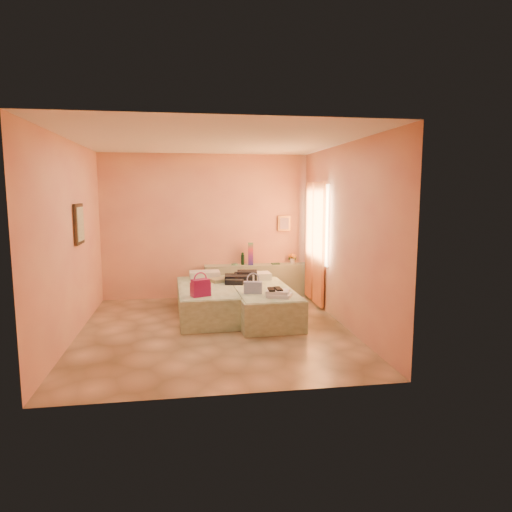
{
  "coord_description": "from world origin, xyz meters",
  "views": [
    {
      "loc": [
        -0.42,
        -6.69,
        2.07
      ],
      "look_at": [
        0.77,
        0.85,
        1.0
      ],
      "focal_mm": 32.0,
      "sensor_mm": 36.0,
      "label": 1
    }
  ],
  "objects_px": {
    "flower_vase": "(292,257)",
    "magenta_handbag": "(200,288)",
    "bed_right": "(263,303)",
    "blue_handbag": "(253,287)",
    "towel_stack": "(279,294)",
    "headboard_ledge": "(257,281)",
    "bed_left": "(207,301)",
    "green_book": "(276,264)",
    "water_bottle": "(243,259)"
  },
  "relations": [
    {
      "from": "flower_vase",
      "to": "magenta_handbag",
      "type": "distance_m",
      "value": 2.77
    },
    {
      "from": "bed_right",
      "to": "blue_handbag",
      "type": "bearing_deg",
      "value": -124.05
    },
    {
      "from": "magenta_handbag",
      "to": "blue_handbag",
      "type": "height_order",
      "value": "magenta_handbag"
    },
    {
      "from": "bed_right",
      "to": "towel_stack",
      "type": "bearing_deg",
      "value": -79.19
    },
    {
      "from": "headboard_ledge",
      "to": "magenta_handbag",
      "type": "height_order",
      "value": "magenta_handbag"
    },
    {
      "from": "bed_left",
      "to": "towel_stack",
      "type": "distance_m",
      "value": 1.44
    },
    {
      "from": "flower_vase",
      "to": "magenta_handbag",
      "type": "height_order",
      "value": "flower_vase"
    },
    {
      "from": "blue_handbag",
      "to": "towel_stack",
      "type": "distance_m",
      "value": 0.47
    },
    {
      "from": "green_book",
      "to": "blue_handbag",
      "type": "height_order",
      "value": "blue_handbag"
    },
    {
      "from": "bed_right",
      "to": "blue_handbag",
      "type": "xyz_separation_m",
      "value": [
        -0.21,
        -0.33,
        0.34
      ]
    },
    {
      "from": "magenta_handbag",
      "to": "water_bottle",
      "type": "bearing_deg",
      "value": 43.74
    },
    {
      "from": "flower_vase",
      "to": "blue_handbag",
      "type": "bearing_deg",
      "value": -119.53
    },
    {
      "from": "green_book",
      "to": "magenta_handbag",
      "type": "height_order",
      "value": "magenta_handbag"
    },
    {
      "from": "water_bottle",
      "to": "bed_right",
      "type": "bearing_deg",
      "value": -85.23
    },
    {
      "from": "flower_vase",
      "to": "towel_stack",
      "type": "relative_size",
      "value": 0.67
    },
    {
      "from": "headboard_ledge",
      "to": "magenta_handbag",
      "type": "distance_m",
      "value": 2.3
    },
    {
      "from": "bed_right",
      "to": "towel_stack",
      "type": "relative_size",
      "value": 5.71
    },
    {
      "from": "magenta_handbag",
      "to": "flower_vase",
      "type": "bearing_deg",
      "value": 24.61
    },
    {
      "from": "water_bottle",
      "to": "blue_handbag",
      "type": "bearing_deg",
      "value": -92.42
    },
    {
      "from": "flower_vase",
      "to": "blue_handbag",
      "type": "height_order",
      "value": "flower_vase"
    },
    {
      "from": "headboard_ledge",
      "to": "bed_right",
      "type": "bearing_deg",
      "value": -95.37
    },
    {
      "from": "blue_handbag",
      "to": "water_bottle",
      "type": "bearing_deg",
      "value": 98.07
    },
    {
      "from": "water_bottle",
      "to": "magenta_handbag",
      "type": "height_order",
      "value": "water_bottle"
    },
    {
      "from": "bed_right",
      "to": "magenta_handbag",
      "type": "xyz_separation_m",
      "value": [
        -1.03,
        -0.41,
        0.38
      ]
    },
    {
      "from": "headboard_ledge",
      "to": "towel_stack",
      "type": "distance_m",
      "value": 2.2
    },
    {
      "from": "magenta_handbag",
      "to": "towel_stack",
      "type": "height_order",
      "value": "magenta_handbag"
    },
    {
      "from": "towel_stack",
      "to": "blue_handbag",
      "type": "bearing_deg",
      "value": 139.31
    },
    {
      "from": "headboard_ledge",
      "to": "bed_left",
      "type": "bearing_deg",
      "value": -129.91
    },
    {
      "from": "water_bottle",
      "to": "towel_stack",
      "type": "relative_size",
      "value": 0.66
    },
    {
      "from": "bed_left",
      "to": "green_book",
      "type": "distance_m",
      "value": 1.91
    },
    {
      "from": "headboard_ledge",
      "to": "green_book",
      "type": "height_order",
      "value": "green_book"
    },
    {
      "from": "towel_stack",
      "to": "water_bottle",
      "type": "bearing_deg",
      "value": 97.12
    },
    {
      "from": "bed_right",
      "to": "flower_vase",
      "type": "bearing_deg",
      "value": 59.11
    },
    {
      "from": "bed_right",
      "to": "towel_stack",
      "type": "height_order",
      "value": "towel_stack"
    },
    {
      "from": "magenta_handbag",
      "to": "bed_left",
      "type": "bearing_deg",
      "value": 57.95
    },
    {
      "from": "water_bottle",
      "to": "blue_handbag",
      "type": "relative_size",
      "value": 0.8
    },
    {
      "from": "blue_handbag",
      "to": "headboard_ledge",
      "type": "bearing_deg",
      "value": 89.79
    },
    {
      "from": "headboard_ledge",
      "to": "flower_vase",
      "type": "xyz_separation_m",
      "value": [
        0.74,
        0.05,
        0.44
      ]
    },
    {
      "from": "bed_right",
      "to": "bed_left",
      "type": "bearing_deg",
      "value": 159.75
    },
    {
      "from": "flower_vase",
      "to": "towel_stack",
      "type": "bearing_deg",
      "value": -108.27
    },
    {
      "from": "green_book",
      "to": "magenta_handbag",
      "type": "relative_size",
      "value": 0.56
    },
    {
      "from": "towel_stack",
      "to": "green_book",
      "type": "bearing_deg",
      "value": 80.09
    },
    {
      "from": "bed_left",
      "to": "green_book",
      "type": "relative_size",
      "value": 12.72
    },
    {
      "from": "bed_left",
      "to": "magenta_handbag",
      "type": "relative_size",
      "value": 7.1
    },
    {
      "from": "water_bottle",
      "to": "magenta_handbag",
      "type": "bearing_deg",
      "value": -114.53
    },
    {
      "from": "bed_left",
      "to": "towel_stack",
      "type": "relative_size",
      "value": 5.71
    },
    {
      "from": "blue_handbag",
      "to": "flower_vase",
      "type": "bearing_deg",
      "value": 70.96
    },
    {
      "from": "flower_vase",
      "to": "magenta_handbag",
      "type": "xyz_separation_m",
      "value": [
        -1.91,
        -2.0,
        -0.14
      ]
    },
    {
      "from": "bed_right",
      "to": "blue_handbag",
      "type": "relative_size",
      "value": 7.0
    },
    {
      "from": "headboard_ledge",
      "to": "green_book",
      "type": "distance_m",
      "value": 0.51
    }
  ]
}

